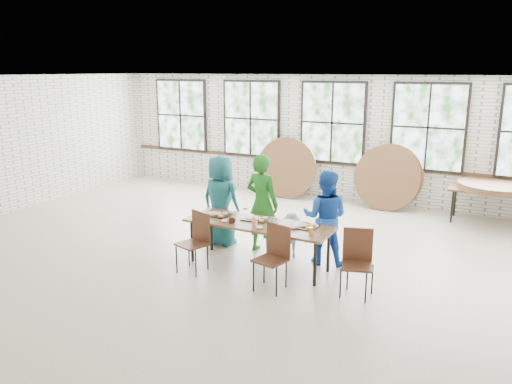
% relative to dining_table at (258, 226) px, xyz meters
% --- Properties ---
extents(room, '(12.00, 12.00, 12.00)m').
position_rel_dining_table_xyz_m(room, '(-0.40, 4.73, 1.14)').
color(room, beige).
rests_on(room, ground).
extents(dining_table, '(2.41, 0.83, 0.74)m').
position_rel_dining_table_xyz_m(dining_table, '(0.00, 0.00, 0.00)').
color(dining_table, brown).
rests_on(dining_table, ground).
extents(chair_near_left, '(0.53, 0.52, 0.95)m').
position_rel_dining_table_xyz_m(chair_near_left, '(-0.81, -0.57, -0.13)').
color(chair_near_left, '#4B2819').
rests_on(chair_near_left, ground).
extents(chair_near_right, '(0.50, 0.49, 0.95)m').
position_rel_dining_table_xyz_m(chair_near_right, '(0.57, -0.62, -0.13)').
color(chair_near_right, '#4B2819').
rests_on(chair_near_right, ground).
extents(chair_spare, '(0.52, 0.51, 0.95)m').
position_rel_dining_table_xyz_m(chair_spare, '(1.69, -0.26, -0.13)').
color(chair_spare, '#4B2819').
rests_on(chair_spare, ground).
extents(adult_teal, '(0.86, 0.62, 1.65)m').
position_rel_dining_table_xyz_m(adult_teal, '(-1.09, 0.65, 0.13)').
color(adult_teal, '#1C576C').
rests_on(adult_teal, ground).
extents(adult_green, '(0.70, 0.52, 1.74)m').
position_rel_dining_table_xyz_m(adult_green, '(-0.26, 0.65, 0.18)').
color(adult_green, '#1E6B1C').
rests_on(adult_green, ground).
extents(toddler, '(0.57, 0.43, 0.77)m').
position_rel_dining_table_xyz_m(toddler, '(0.30, 0.65, -0.30)').
color(toddler, '#151943').
rests_on(toddler, ground).
extents(adult_blue, '(0.84, 0.70, 1.56)m').
position_rel_dining_table_xyz_m(adult_blue, '(0.89, 0.65, 0.09)').
color(adult_blue, blue).
rests_on(adult_blue, ground).
extents(storage_table, '(1.83, 0.82, 0.74)m').
position_rel_dining_table_xyz_m(storage_table, '(3.30, 4.24, -0.00)').
color(storage_table, brown).
rests_on(storage_table, ground).
extents(tabletop_clutter, '(2.03, 0.63, 0.11)m').
position_rel_dining_table_xyz_m(tabletop_clutter, '(0.09, -0.03, 0.08)').
color(tabletop_clutter, black).
rests_on(tabletop_clutter, dining_table).
extents(round_tops_stacked, '(1.50, 1.50, 0.13)m').
position_rel_dining_table_xyz_m(round_tops_stacked, '(3.30, 4.24, 0.12)').
color(round_tops_stacked, brown).
rests_on(round_tops_stacked, storage_table).
extents(round_tops_leaning, '(4.11, 0.47, 1.49)m').
position_rel_dining_table_xyz_m(round_tops_leaning, '(-0.20, 4.41, 0.05)').
color(round_tops_leaning, brown).
rests_on(round_tops_leaning, ground).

